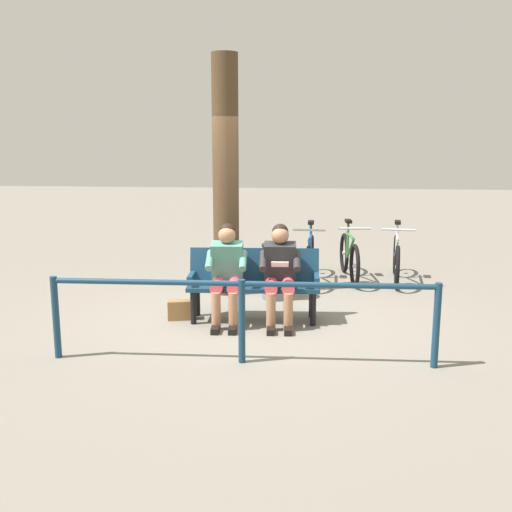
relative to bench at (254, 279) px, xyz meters
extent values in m
plane|color=slate|center=(0.00, 0.04, -0.51)|extent=(40.00, 40.00, 0.00)
cube|color=navy|center=(0.00, 0.08, -0.08)|extent=(1.62, 0.52, 0.05)
cube|color=navy|center=(0.01, -0.11, 0.15)|extent=(1.60, 0.22, 0.42)
cube|color=navy|center=(-0.76, 0.04, 0.05)|extent=(0.08, 0.40, 0.05)
cube|color=navy|center=(0.75, 0.12, 0.05)|extent=(0.08, 0.40, 0.05)
cylinder|color=black|center=(-0.73, 0.21, -0.31)|extent=(0.07, 0.07, 0.40)
cylinder|color=black|center=(0.71, 0.29, -0.31)|extent=(0.07, 0.07, 0.40)
cylinder|color=black|center=(-0.71, -0.13, -0.31)|extent=(0.07, 0.07, 0.40)
cylinder|color=black|center=(0.72, -0.05, -0.31)|extent=(0.07, 0.07, 0.40)
cube|color=#262628|center=(-0.32, 0.04, 0.20)|extent=(0.40, 0.33, 0.55)
sphere|color=#A87554|center=(-0.32, 0.06, 0.56)|extent=(0.21, 0.21, 0.21)
sphere|color=black|center=(-0.32, 0.03, 0.59)|extent=(0.20, 0.20, 0.20)
cylinder|color=#D84C59|center=(-0.43, 0.24, -0.02)|extent=(0.17, 0.41, 0.15)
cylinder|color=#A87554|center=(-0.44, 0.44, -0.28)|extent=(0.11, 0.11, 0.45)
cube|color=black|center=(-0.45, 0.54, -0.47)|extent=(0.10, 0.22, 0.07)
cylinder|color=#262628|center=(-0.53, 0.15, 0.27)|extent=(0.11, 0.31, 0.23)
cylinder|color=#D84C59|center=(-0.23, 0.25, -0.02)|extent=(0.17, 0.41, 0.15)
cylinder|color=#A87554|center=(-0.24, 0.45, -0.28)|extent=(0.11, 0.11, 0.45)
cube|color=black|center=(-0.25, 0.55, -0.47)|extent=(0.10, 0.22, 0.07)
cylinder|color=#262628|center=(-0.13, 0.17, 0.27)|extent=(0.11, 0.31, 0.23)
cube|color=silver|center=(-0.34, 0.34, 0.26)|extent=(0.21, 0.13, 0.09)
cube|color=#4C8C7A|center=(0.32, 0.08, 0.20)|extent=(0.40, 0.33, 0.55)
sphere|color=#A87554|center=(0.32, 0.10, 0.56)|extent=(0.21, 0.21, 0.21)
sphere|color=black|center=(0.32, 0.07, 0.59)|extent=(0.20, 0.20, 0.20)
cylinder|color=#D84C59|center=(0.21, 0.27, -0.02)|extent=(0.17, 0.41, 0.15)
cylinder|color=#A87554|center=(0.20, 0.47, -0.28)|extent=(0.11, 0.11, 0.45)
cube|color=black|center=(0.19, 0.57, -0.47)|extent=(0.10, 0.22, 0.07)
cylinder|color=#4C8C7A|center=(0.11, 0.19, 0.27)|extent=(0.11, 0.31, 0.23)
cylinder|color=#D84C59|center=(0.41, 0.28, -0.02)|extent=(0.17, 0.41, 0.15)
cylinder|color=#A87554|center=(0.40, 0.48, -0.28)|extent=(0.11, 0.11, 0.45)
cube|color=black|center=(0.39, 0.58, -0.47)|extent=(0.10, 0.22, 0.07)
cylinder|color=#4C8C7A|center=(0.51, 0.21, 0.27)|extent=(0.11, 0.31, 0.23)
cube|color=olive|center=(0.91, 0.13, -0.39)|extent=(0.32, 0.20, 0.24)
cylinder|color=#4C3823|center=(0.52, -1.21, 1.17)|extent=(0.37, 0.37, 3.34)
cylinder|color=slate|center=(-0.19, -0.95, -0.13)|extent=(0.35, 0.35, 0.74)
cylinder|color=black|center=(-0.19, -0.95, 0.25)|extent=(0.37, 0.37, 0.03)
torus|color=black|center=(-1.97, -1.65, -0.18)|extent=(0.13, 0.66, 0.66)
cylinder|color=silver|center=(-1.97, -1.65, -0.18)|extent=(0.06, 0.07, 0.06)
torus|color=black|center=(-2.08, -2.67, -0.18)|extent=(0.13, 0.66, 0.66)
cylinder|color=silver|center=(-2.08, -2.67, -0.18)|extent=(0.06, 0.07, 0.06)
cylinder|color=silver|center=(-2.02, -2.16, 0.20)|extent=(0.11, 0.63, 0.04)
cylinder|color=silver|center=(-2.02, -2.08, 0.00)|extent=(0.11, 0.60, 0.43)
cylinder|color=silver|center=(-2.05, -2.34, 0.12)|extent=(0.04, 0.04, 0.55)
cube|color=black|center=(-2.05, -2.34, 0.40)|extent=(0.11, 0.23, 0.05)
cylinder|color=#B2B2B7|center=(-1.98, -1.75, 0.37)|extent=(0.48, 0.09, 0.03)
torus|color=black|center=(-1.35, -1.71, -0.18)|extent=(0.13, 0.66, 0.66)
cylinder|color=silver|center=(-1.35, -1.71, -0.18)|extent=(0.06, 0.06, 0.06)
torus|color=black|center=(-1.24, -2.72, -0.18)|extent=(0.13, 0.66, 0.66)
cylinder|color=silver|center=(-1.24, -2.72, -0.18)|extent=(0.06, 0.06, 0.06)
cylinder|color=#337238|center=(-1.30, -2.22, 0.20)|extent=(0.10, 0.63, 0.04)
cylinder|color=#337238|center=(-1.31, -2.14, 0.00)|extent=(0.10, 0.60, 0.43)
cylinder|color=#337238|center=(-1.28, -2.40, 0.12)|extent=(0.04, 0.04, 0.55)
cube|color=black|center=(-1.28, -2.40, 0.40)|extent=(0.11, 0.23, 0.05)
cylinder|color=#B2B2B7|center=(-1.34, -1.81, 0.37)|extent=(0.48, 0.08, 0.03)
torus|color=black|center=(-0.65, -1.50, -0.18)|extent=(0.09, 0.66, 0.66)
cylinder|color=silver|center=(-0.65, -1.50, -0.18)|extent=(0.05, 0.06, 0.06)
torus|color=black|center=(-0.70, -2.52, -0.18)|extent=(0.09, 0.66, 0.66)
cylinder|color=silver|center=(-0.70, -2.52, -0.18)|extent=(0.05, 0.06, 0.06)
cylinder|color=#1E519E|center=(-0.68, -2.01, 0.20)|extent=(0.07, 0.63, 0.04)
cylinder|color=#1E519E|center=(-0.67, -1.93, 0.00)|extent=(0.06, 0.60, 0.43)
cylinder|color=#1E519E|center=(-0.68, -2.19, 0.12)|extent=(0.04, 0.04, 0.55)
cube|color=black|center=(-0.68, -2.19, 0.40)|extent=(0.10, 0.22, 0.05)
cylinder|color=#B2B2B7|center=(-0.66, -1.60, 0.37)|extent=(0.48, 0.05, 0.03)
cylinder|color=navy|center=(-1.91, 1.42, -0.08)|extent=(0.07, 0.07, 0.85)
cylinder|color=navy|center=(-0.03, 1.46, -0.08)|extent=(0.07, 0.07, 0.85)
cylinder|color=navy|center=(1.86, 1.51, -0.08)|extent=(0.07, 0.07, 0.85)
cylinder|color=navy|center=(-0.03, 1.46, 0.30)|extent=(3.78, 0.15, 0.06)
camera|label=1|loc=(-0.70, 6.95, 1.68)|focal=40.94mm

